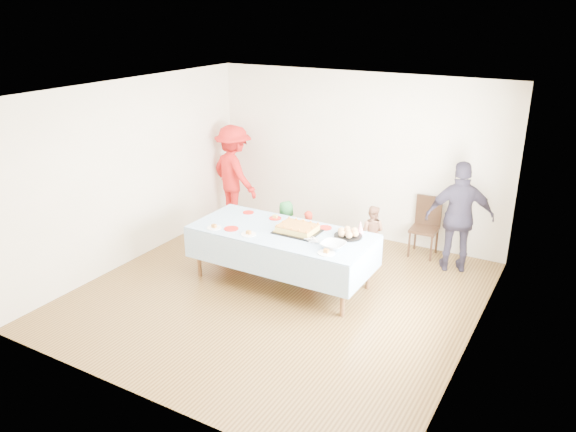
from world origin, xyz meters
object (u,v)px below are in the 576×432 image
party_table (282,234)px  adult_left (234,174)px  dining_chair (426,223)px  birthday_cake (297,229)px

party_table → adult_left: bearing=139.3°
dining_chair → adult_left: bearing=-177.4°
party_table → dining_chair: bearing=53.7°
birthday_cake → adult_left: size_ratio=0.34×
party_table → adult_left: adult_left is taller
adult_left → party_table: bearing=160.4°
dining_chair → adult_left: 3.43m
party_table → birthday_cake: 0.24m
dining_chair → adult_left: adult_left is taller
party_table → adult_left: 2.59m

